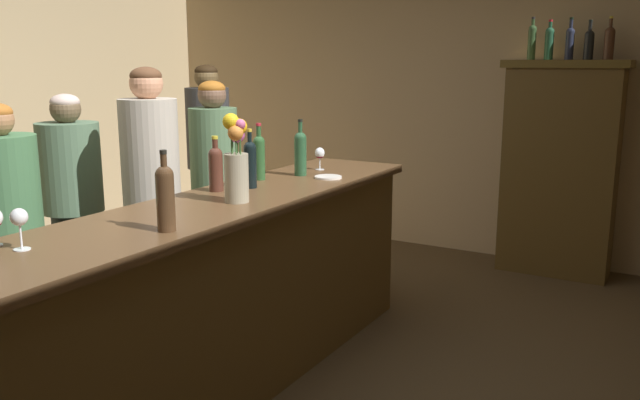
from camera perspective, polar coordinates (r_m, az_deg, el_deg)
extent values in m
plane|color=#4E3B24|center=(3.91, -10.75, -13.81)|extent=(7.82, 7.82, 0.00)
cube|color=tan|center=(6.17, 7.88, 9.93)|extent=(5.32, 0.12, 2.97)
cube|color=brown|center=(3.45, -8.24, -8.67)|extent=(0.55, 2.93, 0.96)
cube|color=brown|center=(3.30, -8.50, -0.45)|extent=(0.63, 3.05, 0.05)
cube|color=#543E1B|center=(5.55, 20.07, 2.53)|extent=(0.84, 0.35, 1.70)
cube|color=brown|center=(5.48, 20.68, 11.00)|extent=(0.92, 0.41, 0.06)
cylinder|color=black|center=(3.59, -6.08, 2.78)|extent=(0.07, 0.07, 0.22)
sphere|color=black|center=(3.57, -6.12, 4.52)|extent=(0.07, 0.07, 0.07)
cylinder|color=black|center=(3.57, -6.13, 5.21)|extent=(0.02, 0.02, 0.09)
cylinder|color=gold|center=(3.56, -6.15, 6.04)|extent=(0.03, 0.03, 0.02)
cylinder|color=#264D2E|center=(3.97, -1.71, 3.76)|extent=(0.07, 0.07, 0.23)
sphere|color=#264D2E|center=(3.95, -1.72, 5.39)|extent=(0.07, 0.07, 0.07)
cylinder|color=#264D2E|center=(3.95, -1.72, 6.09)|extent=(0.03, 0.03, 0.10)
cylinder|color=black|center=(3.94, -1.73, 6.91)|extent=(0.03, 0.03, 0.02)
cylinder|color=#295128|center=(3.84, -5.30, 3.41)|extent=(0.07, 0.07, 0.22)
sphere|color=#295128|center=(3.82, -5.33, 5.06)|extent=(0.07, 0.07, 0.07)
cylinder|color=#295128|center=(3.82, -5.35, 5.74)|extent=(0.03, 0.03, 0.09)
cylinder|color=#AB222D|center=(3.81, -5.36, 6.54)|extent=(0.03, 0.03, 0.02)
cylinder|color=#4C281E|center=(3.52, -9.02, 2.34)|extent=(0.08, 0.08, 0.20)
sphere|color=#4C281E|center=(3.51, -9.07, 3.91)|extent=(0.08, 0.08, 0.08)
cylinder|color=#4C281E|center=(3.50, -9.10, 4.58)|extent=(0.03, 0.03, 0.08)
cylinder|color=gold|center=(3.50, -9.12, 5.38)|extent=(0.03, 0.03, 0.02)
cylinder|color=#48301D|center=(2.72, -13.25, -0.27)|extent=(0.07, 0.07, 0.23)
sphere|color=#48301D|center=(2.70, -13.37, 2.12)|extent=(0.07, 0.07, 0.07)
cylinder|color=#48301D|center=(2.69, -13.41, 3.01)|extent=(0.03, 0.03, 0.08)
cylinder|color=black|center=(2.68, -13.46, 4.08)|extent=(0.03, 0.03, 0.02)
cylinder|color=white|center=(4.19, -0.02, 2.67)|extent=(0.06, 0.06, 0.00)
cylinder|color=white|center=(4.19, -0.02, 3.16)|extent=(0.01, 0.01, 0.07)
ellipsoid|color=white|center=(4.18, -0.02, 4.10)|extent=(0.06, 0.06, 0.07)
ellipsoid|color=maroon|center=(4.18, -0.02, 3.83)|extent=(0.05, 0.05, 0.03)
cylinder|color=white|center=(2.64, -24.45, -3.91)|extent=(0.06, 0.06, 0.00)
cylinder|color=white|center=(2.63, -24.53, -2.96)|extent=(0.01, 0.01, 0.09)
ellipsoid|color=white|center=(2.62, -24.67, -1.35)|extent=(0.06, 0.06, 0.06)
cylinder|color=tan|center=(3.23, -7.26, 1.90)|extent=(0.12, 0.12, 0.24)
cylinder|color=#38602D|center=(3.18, -6.91, 4.38)|extent=(0.01, 0.01, 0.24)
sphere|color=#C65683|center=(3.16, -6.96, 6.53)|extent=(0.05, 0.05, 0.05)
cylinder|color=#38602D|center=(3.21, -6.98, 4.34)|extent=(0.01, 0.01, 0.23)
sphere|color=#F3AF15|center=(3.20, -7.03, 6.34)|extent=(0.08, 0.08, 0.08)
cylinder|color=#38602D|center=(3.23, -7.17, 4.00)|extent=(0.01, 0.01, 0.18)
sphere|color=#B84B91|center=(3.22, -7.21, 5.62)|extent=(0.08, 0.08, 0.08)
cylinder|color=#38602D|center=(3.22, -7.59, 4.41)|extent=(0.01, 0.01, 0.23)
sphere|color=#C45192|center=(3.21, -7.65, 6.49)|extent=(0.06, 0.06, 0.06)
cylinder|color=#38602D|center=(3.19, -7.68, 4.51)|extent=(0.01, 0.01, 0.25)
sphere|color=gold|center=(3.18, -7.75, 6.76)|extent=(0.08, 0.08, 0.08)
cylinder|color=#38602D|center=(3.17, -7.29, 4.01)|extent=(0.01, 0.01, 0.20)
sphere|color=orange|center=(3.16, -7.34, 5.80)|extent=(0.08, 0.08, 0.08)
cylinder|color=white|center=(3.89, 0.72, 2.00)|extent=(0.16, 0.16, 0.01)
cylinder|color=#2E4927|center=(5.54, 17.90, 12.72)|extent=(0.06, 0.06, 0.23)
sphere|color=#2E4927|center=(5.55, 17.98, 13.93)|extent=(0.06, 0.06, 0.06)
cylinder|color=#2E4927|center=(5.55, 18.00, 14.32)|extent=(0.02, 0.02, 0.08)
cylinder|color=black|center=(5.55, 18.03, 14.79)|extent=(0.03, 0.03, 0.02)
cylinder|color=#224F35|center=(5.51, 19.26, 12.52)|extent=(0.07, 0.07, 0.21)
sphere|color=#224F35|center=(5.52, 19.34, 13.62)|extent=(0.07, 0.07, 0.07)
cylinder|color=#224F35|center=(5.52, 19.36, 14.00)|extent=(0.03, 0.03, 0.07)
cylinder|color=#AE1B24|center=(5.52, 19.40, 14.47)|extent=(0.03, 0.03, 0.02)
cylinder|color=#24283C|center=(5.49, 20.84, 12.39)|extent=(0.06, 0.06, 0.21)
sphere|color=#24283C|center=(5.49, 20.92, 13.47)|extent=(0.06, 0.06, 0.06)
cylinder|color=#24283C|center=(5.49, 20.96, 13.95)|extent=(0.03, 0.03, 0.09)
cylinder|color=black|center=(5.49, 21.00, 14.51)|extent=(0.03, 0.03, 0.02)
cylinder|color=black|center=(5.46, 22.29, 12.15)|extent=(0.07, 0.07, 0.18)
sphere|color=black|center=(5.47, 22.37, 13.10)|extent=(0.07, 0.07, 0.07)
cylinder|color=black|center=(5.47, 22.41, 13.60)|extent=(0.03, 0.03, 0.10)
cylinder|color=black|center=(5.47, 22.46, 14.19)|extent=(0.03, 0.03, 0.02)
cylinder|color=#4B2C1B|center=(5.44, 23.79, 12.14)|extent=(0.07, 0.07, 0.20)
sphere|color=#4B2C1B|center=(5.45, 23.88, 13.19)|extent=(0.07, 0.07, 0.07)
cylinder|color=#4B2C1B|center=(5.45, 23.92, 13.70)|extent=(0.02, 0.02, 0.10)
cylinder|color=gold|center=(5.45, 23.97, 14.29)|extent=(0.03, 0.03, 0.02)
cylinder|color=brown|center=(5.41, -9.42, -1.69)|extent=(0.25, 0.25, 0.86)
cylinder|color=#2E2E2E|center=(5.29, -9.70, 6.17)|extent=(0.34, 0.34, 0.63)
sphere|color=brown|center=(5.26, -9.85, 10.50)|extent=(0.19, 0.19, 0.19)
ellipsoid|color=black|center=(5.26, -9.87, 10.96)|extent=(0.18, 0.18, 0.10)
cylinder|color=#2C2E29|center=(3.90, -24.91, -8.73)|extent=(0.26, 0.26, 0.76)
cylinder|color=#3F6C43|center=(3.73, -25.79, 0.82)|extent=(0.36, 0.36, 0.56)
cylinder|color=#253334|center=(4.46, -20.25, -5.77)|extent=(0.27, 0.27, 0.77)
cylinder|color=#4E6A50|center=(4.31, -20.88, 2.65)|extent=(0.37, 0.37, 0.55)
sphere|color=brown|center=(4.28, -21.23, 7.38)|extent=(0.18, 0.18, 0.18)
ellipsoid|color=#BCA499|center=(4.27, -21.28, 7.93)|extent=(0.17, 0.17, 0.10)
cylinder|color=brown|center=(4.81, -8.93, -3.88)|extent=(0.24, 0.24, 0.77)
cylinder|color=#4F6F4C|center=(4.67, -9.20, 4.24)|extent=(0.34, 0.34, 0.60)
sphere|color=brown|center=(4.64, -9.36, 8.99)|extent=(0.20, 0.20, 0.20)
ellipsoid|color=#97581B|center=(4.64, -9.38, 9.53)|extent=(0.19, 0.19, 0.11)
cylinder|color=maroon|center=(4.07, -14.01, -6.46)|extent=(0.24, 0.24, 0.85)
cylinder|color=#B0A799|center=(3.91, -14.55, 3.90)|extent=(0.33, 0.33, 0.63)
sphere|color=tan|center=(3.88, -14.86, 9.75)|extent=(0.19, 0.19, 0.19)
ellipsoid|color=#50321E|center=(3.87, -14.89, 10.37)|extent=(0.18, 0.18, 0.10)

